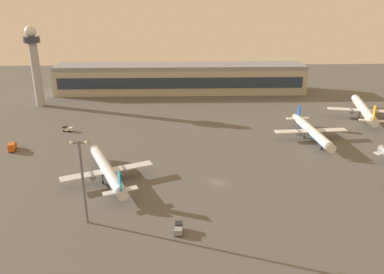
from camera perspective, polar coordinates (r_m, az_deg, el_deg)
name	(u,v)px	position (r m, az deg, el deg)	size (l,w,h in m)	color
ground_plane	(217,182)	(123.68, 3.77, -6.67)	(416.00, 416.00, 0.00)	#56544F
terminal_building	(181,78)	(232.71, -1.67, 8.64)	(145.51, 22.40, 16.40)	#B2AD99
control_tower	(35,61)	(215.39, -22.17, 10.35)	(8.00, 8.00, 40.94)	#A8A8B2
airplane_mid_apron	(107,170)	(125.86, -12.37, -4.79)	(28.18, 35.69, 9.66)	silver
airplane_taxiway_distant	(311,131)	(163.98, 17.16, 0.87)	(29.72, 38.16, 9.78)	silver
airplane_terminal_side	(364,110)	(200.67, 24.01, 3.68)	(33.10, 42.24, 10.93)	white
cargo_loader	(67,129)	(175.17, -17.89, 1.17)	(4.44, 2.73, 2.25)	white
catering_truck	(12,146)	(161.78, -24.96, -1.27)	(3.55, 6.03, 3.05)	#D85919
baggage_tractor	(179,228)	(99.52, -1.98, -13.29)	(2.16, 4.22, 2.25)	gray
apron_light_central	(82,177)	(100.95, -15.83, -5.65)	(4.80, 0.90, 23.08)	slate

